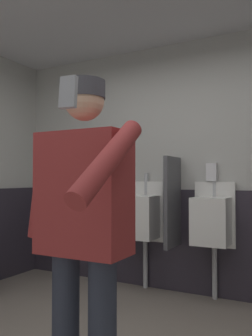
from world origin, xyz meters
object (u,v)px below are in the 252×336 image
Objects in this scene: urinal_middle at (212,220)px; person at (83,219)px; cell_phone at (68,92)px; soap_dispenser at (212,172)px; urinal_left at (142,216)px.

person is (-0.17, -1.93, 0.20)m from urinal_middle.
person is 0.76m from cell_phone.
person is 2.07m from soap_dispenser.
soap_dispenser is at bearing 86.99° from cell_phone.
cell_phone is 2.57m from soap_dispenser.
urinal_left and urinal_middle have the same top height.
urinal_left is 0.74× the size of person.
urinal_left is at bearing 180.00° from urinal_middle.
urinal_middle is at bearing -76.66° from soap_dispenser.
cell_phone is 0.61× the size of soap_dispenser.
soap_dispenser is (0.14, 2.05, 0.27)m from person.
soap_dispenser is at bearing 9.40° from urinal_left.
cell_phone is at bearing -70.27° from urinal_left.
urinal_middle is at bearing 86.50° from cell_phone.
cell_phone is (0.29, -0.50, 0.49)m from person.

